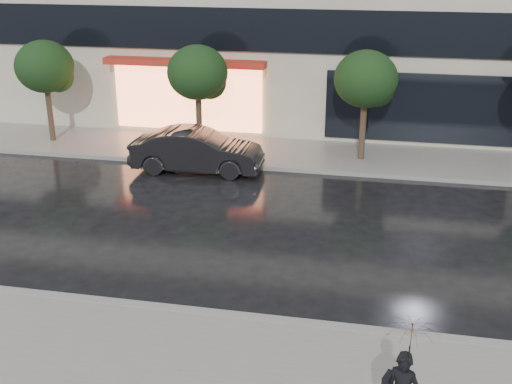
# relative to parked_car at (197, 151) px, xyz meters

# --- Properties ---
(ground) EXTENTS (120.00, 120.00, 0.00)m
(ground) POSITION_rel_parked_car_xyz_m (2.48, -7.87, -0.74)
(ground) COLOR black
(ground) RESTS_ON ground
(sidewalk_near) EXTENTS (60.00, 4.50, 0.12)m
(sidewalk_near) POSITION_rel_parked_car_xyz_m (2.48, -11.12, -0.68)
(sidewalk_near) COLOR slate
(sidewalk_near) RESTS_ON ground
(sidewalk_far) EXTENTS (60.00, 3.50, 0.12)m
(sidewalk_far) POSITION_rel_parked_car_xyz_m (2.48, 2.38, -0.68)
(sidewalk_far) COLOR slate
(sidewalk_far) RESTS_ON ground
(curb_near) EXTENTS (60.00, 0.25, 0.14)m
(curb_near) POSITION_rel_parked_car_xyz_m (2.48, -8.87, -0.67)
(curb_near) COLOR gray
(curb_near) RESTS_ON ground
(curb_far) EXTENTS (60.00, 0.25, 0.14)m
(curb_far) POSITION_rel_parked_car_xyz_m (2.48, 0.63, -0.67)
(curb_far) COLOR gray
(curb_far) RESTS_ON ground
(tree_far_west) EXTENTS (2.20, 2.20, 3.99)m
(tree_far_west) POSITION_rel_parked_car_xyz_m (-6.46, 2.16, 2.18)
(tree_far_west) COLOR #33261C
(tree_far_west) RESTS_ON ground
(tree_mid_west) EXTENTS (2.20, 2.20, 3.99)m
(tree_mid_west) POSITION_rel_parked_car_xyz_m (-0.46, 2.16, 2.18)
(tree_mid_west) COLOR #33261C
(tree_mid_west) RESTS_ON ground
(tree_mid_east) EXTENTS (2.20, 2.20, 3.99)m
(tree_mid_east) POSITION_rel_parked_car_xyz_m (5.54, 2.16, 2.18)
(tree_mid_east) COLOR #33261C
(tree_mid_east) RESTS_ON ground
(parked_car) EXTENTS (4.54, 1.73, 1.48)m
(parked_car) POSITION_rel_parked_car_xyz_m (0.00, 0.00, 0.00)
(parked_car) COLOR black
(parked_car) RESTS_ON ground
(pedestrian_with_umbrella) EXTENTS (1.06, 1.06, 2.11)m
(pedestrian_with_umbrella) POSITION_rel_parked_car_xyz_m (6.72, -11.79, 0.74)
(pedestrian_with_umbrella) COLOR black
(pedestrian_with_umbrella) RESTS_ON sidewalk_near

